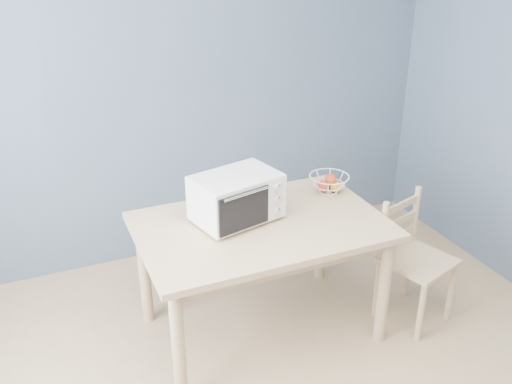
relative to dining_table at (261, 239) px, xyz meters
name	(u,v)px	position (x,y,z in m)	size (l,w,h in m)	color
room	(340,233)	(-0.18, -1.09, 0.65)	(4.01, 4.51, 2.61)	tan
dining_table	(261,239)	(0.00, 0.00, 0.00)	(1.40, 0.90, 0.75)	tan
toaster_oven	(234,198)	(-0.13, 0.09, 0.25)	(0.54, 0.44, 0.28)	white
fruit_basket	(329,183)	(0.55, 0.20, 0.17)	(0.30, 0.30, 0.13)	white
dining_chair	(412,261)	(0.92, -0.23, -0.25)	(0.48, 0.48, 0.81)	tan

